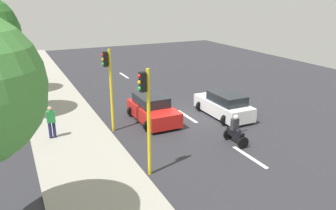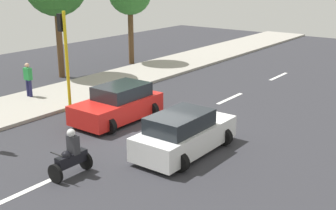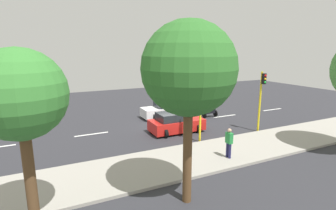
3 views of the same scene
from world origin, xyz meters
name	(u,v)px [view 1 (image 1 of 3)]	position (x,y,z in m)	size (l,w,h in m)	color
ground_plane	(187,117)	(0.00, 0.00, -0.05)	(40.00, 60.00, 0.10)	#2D2D33
sidewalk	(71,135)	(7.00, 0.00, 0.07)	(4.00, 60.00, 0.15)	#9E998E
lane_stripe_far_north	(124,76)	(0.00, -12.00, 0.01)	(0.20, 2.40, 0.01)	white
lane_stripe_north	(149,92)	(0.00, -6.00, 0.01)	(0.20, 2.40, 0.01)	white
lane_stripe_mid	(187,116)	(0.00, 0.00, 0.01)	(0.20, 2.40, 0.01)	white
lane_stripe_south	(250,157)	(0.00, 6.00, 0.01)	(0.20, 2.40, 0.01)	white
car_white	(224,105)	(-2.05, 0.94, 0.71)	(2.14, 4.19, 1.52)	white
car_red	(153,109)	(2.18, -0.23, 0.71)	(2.29, 3.99, 1.52)	red
motorcycle	(236,132)	(-0.28, 4.50, 0.64)	(0.60, 1.30, 1.53)	black
pedestrian_near_signal	(51,121)	(7.91, 0.10, 1.06)	(0.40, 0.24, 1.69)	#1E1E4C
traffic_light_corner	(146,108)	(4.85, 5.39, 2.93)	(0.49, 0.24, 4.50)	yellow
traffic_light_midblock	(109,79)	(4.85, 0.24, 2.93)	(0.49, 0.24, 4.50)	yellow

